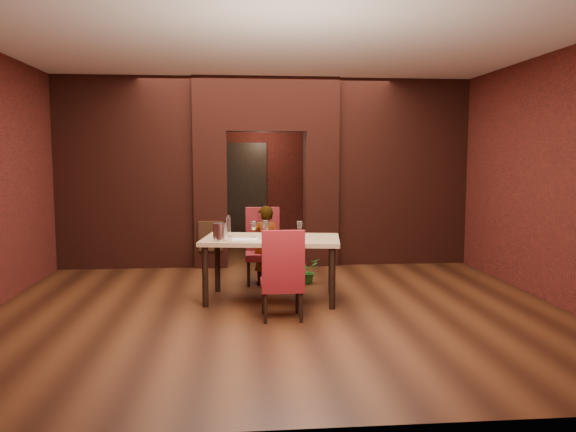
% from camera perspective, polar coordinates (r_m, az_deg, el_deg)
% --- Properties ---
extents(floor, '(8.00, 8.00, 0.00)m').
position_cam_1_polar(floor, '(7.91, -1.43, -7.66)').
color(floor, '#432110').
rests_on(floor, ground).
extents(ceiling, '(7.00, 8.00, 0.04)m').
position_cam_1_polar(ceiling, '(7.80, -1.50, 15.84)').
color(ceiling, silver).
rests_on(ceiling, ground).
extents(wall_back, '(7.00, 0.04, 3.20)m').
position_cam_1_polar(wall_back, '(11.68, -2.75, 4.68)').
color(wall_back, maroon).
rests_on(wall_back, ground).
extents(wall_front, '(7.00, 0.04, 3.20)m').
position_cam_1_polar(wall_front, '(3.71, 2.57, 1.87)').
color(wall_front, maroon).
rests_on(wall_front, ground).
extents(wall_left, '(0.04, 8.00, 3.20)m').
position_cam_1_polar(wall_left, '(8.24, -26.61, 3.51)').
color(wall_left, maroon).
rests_on(wall_left, ground).
extents(wall_right, '(0.04, 8.00, 3.20)m').
position_cam_1_polar(wall_right, '(8.65, 22.40, 3.78)').
color(wall_right, maroon).
rests_on(wall_right, ground).
extents(pillar_left, '(0.55, 0.55, 2.30)m').
position_cam_1_polar(pillar_left, '(9.70, -7.84, 1.71)').
color(pillar_left, maroon).
rests_on(pillar_left, ground).
extents(pillar_right, '(0.55, 0.55, 2.30)m').
position_cam_1_polar(pillar_right, '(9.80, 3.33, 1.80)').
color(pillar_right, maroon).
rests_on(pillar_right, ground).
extents(lintel, '(2.45, 0.55, 0.90)m').
position_cam_1_polar(lintel, '(9.72, -2.27, 11.21)').
color(lintel, maroon).
rests_on(lintel, ground).
extents(wing_wall_left, '(2.28, 0.35, 3.20)m').
position_cam_1_polar(wing_wall_left, '(9.85, -16.14, 4.21)').
color(wing_wall_left, maroon).
rests_on(wing_wall_left, ground).
extents(wing_wall_right, '(2.28, 0.35, 3.20)m').
position_cam_1_polar(wing_wall_right, '(10.08, 11.33, 4.37)').
color(wing_wall_right, maroon).
rests_on(wing_wall_right, ground).
extents(vent_panel, '(0.40, 0.03, 0.50)m').
position_cam_1_polar(vent_panel, '(9.47, -7.87, -2.05)').
color(vent_panel, '#9D542D').
rests_on(vent_panel, ground).
extents(rear_door, '(0.90, 0.08, 2.10)m').
position_cam_1_polar(rear_door, '(11.64, -4.69, 1.95)').
color(rear_door, black).
rests_on(rear_door, ground).
extents(rear_door_frame, '(1.02, 0.04, 2.22)m').
position_cam_1_polar(rear_door_frame, '(11.60, -4.69, 1.94)').
color(rear_door_frame, black).
rests_on(rear_door_frame, ground).
extents(dining_table, '(1.89, 1.24, 0.82)m').
position_cam_1_polar(dining_table, '(7.38, -1.70, -5.38)').
color(dining_table, tan).
rests_on(dining_table, ground).
extents(chair_far, '(0.52, 0.52, 1.12)m').
position_cam_1_polar(chair_far, '(8.28, -2.56, -3.09)').
color(chair_far, maroon).
rests_on(chair_far, ground).
extents(chair_near, '(0.48, 0.48, 1.06)m').
position_cam_1_polar(chair_near, '(6.51, -0.63, -5.86)').
color(chair_near, maroon).
rests_on(chair_near, ground).
extents(person_seated, '(0.45, 0.32, 1.17)m').
position_cam_1_polar(person_seated, '(8.21, -2.33, -3.00)').
color(person_seated, silver).
rests_on(person_seated, ground).
extents(wine_glass_a, '(0.09, 0.09, 0.21)m').
position_cam_1_polar(wine_glass_a, '(7.35, -3.52, -1.35)').
color(wine_glass_a, white).
rests_on(wine_glass_a, dining_table).
extents(wine_glass_b, '(0.09, 0.09, 0.22)m').
position_cam_1_polar(wine_glass_b, '(7.27, -2.30, -1.37)').
color(wine_glass_b, white).
rests_on(wine_glass_b, dining_table).
extents(wine_glass_c, '(0.09, 0.09, 0.22)m').
position_cam_1_polar(wine_glass_c, '(7.23, 1.19, -1.41)').
color(wine_glass_c, white).
rests_on(wine_glass_c, dining_table).
extents(tasting_sheet, '(0.34, 0.25, 0.00)m').
position_cam_1_polar(tasting_sheet, '(7.17, -4.39, -2.37)').
color(tasting_sheet, silver).
rests_on(tasting_sheet, dining_table).
extents(wine_bucket, '(0.18, 0.18, 0.22)m').
position_cam_1_polar(wine_bucket, '(7.07, -6.89, -1.63)').
color(wine_bucket, silver).
rests_on(wine_bucket, dining_table).
extents(water_bottle, '(0.07, 0.07, 0.29)m').
position_cam_1_polar(water_bottle, '(7.45, -6.08, -0.98)').
color(water_bottle, white).
rests_on(water_bottle, dining_table).
extents(potted_plant, '(0.44, 0.43, 0.37)m').
position_cam_1_polar(potted_plant, '(8.36, 1.97, -5.61)').
color(potted_plant, '#256622').
rests_on(potted_plant, ground).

